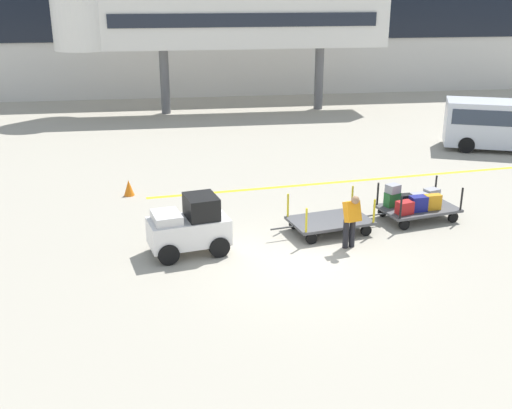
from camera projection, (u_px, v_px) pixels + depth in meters
The scene contains 10 objects.
ground_plane at pixel (303, 261), 16.02m from camera, with size 120.00×120.00×0.00m, color #A8A08E.
apron_lead_line at pixel (346, 181), 22.44m from camera, with size 14.48×0.20×0.01m, color yellow.
terminal_building at pixel (215, 23), 38.65m from camera, with size 46.42×2.51×8.90m.
jet_bridge at pixel (211, 24), 32.88m from camera, with size 17.85×3.00×6.11m.
baggage_tug at pixel (190, 227), 16.30m from camera, with size 2.28×1.59×1.58m.
baggage_cart_lead at pixel (330, 221), 17.78m from camera, with size 3.08×1.84×1.10m.
baggage_cart_middle at pixel (415, 204), 18.70m from camera, with size 3.08×1.84×1.10m.
baggage_handler at pixel (351, 219), 16.53m from camera, with size 0.49×0.51×1.56m.
shuttle_van at pixel (504, 122), 26.30m from camera, with size 5.16×3.57×2.10m.
safety_cone_near at pixel (129, 188), 20.90m from camera, with size 0.36×0.36×0.55m, color orange.
Camera 1 is at (-3.36, -14.21, 6.87)m, focal length 43.03 mm.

